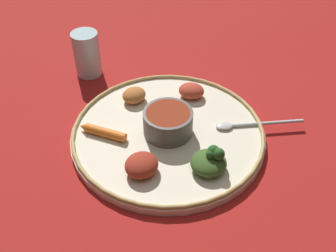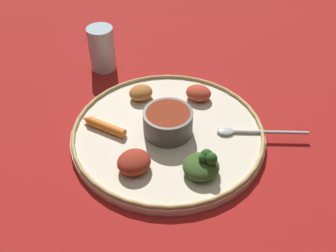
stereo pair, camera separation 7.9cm
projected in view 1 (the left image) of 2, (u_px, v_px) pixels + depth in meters
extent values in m
plane|color=maroon|center=(168.00, 137.00, 0.81)|extent=(2.40, 2.40, 0.00)
cylinder|color=beige|center=(168.00, 134.00, 0.80)|extent=(0.38, 0.38, 0.01)
torus|color=tan|center=(168.00, 131.00, 0.80)|extent=(0.38, 0.38, 0.01)
cylinder|color=#4C4742|center=(168.00, 122.00, 0.78)|extent=(0.10, 0.10, 0.05)
cylinder|color=maroon|center=(168.00, 114.00, 0.77)|extent=(0.09, 0.09, 0.01)
ellipsoid|color=silver|center=(224.00, 126.00, 0.80)|extent=(0.04, 0.03, 0.01)
cylinder|color=silver|center=(268.00, 123.00, 0.81)|extent=(0.14, 0.06, 0.01)
ellipsoid|color=#385623|center=(208.00, 163.00, 0.71)|extent=(0.09, 0.09, 0.03)
sphere|color=#23511E|center=(211.00, 154.00, 0.70)|extent=(0.02, 0.02, 0.02)
sphere|color=#23511E|center=(218.00, 154.00, 0.70)|extent=(0.02, 0.02, 0.02)
sphere|color=#23511E|center=(214.00, 151.00, 0.70)|extent=(0.02, 0.02, 0.02)
cylinder|color=orange|center=(106.00, 133.00, 0.78)|extent=(0.09, 0.03, 0.02)
cone|color=orange|center=(83.00, 127.00, 0.80)|extent=(0.02, 0.02, 0.02)
ellipsoid|color=maroon|center=(142.00, 165.00, 0.71)|extent=(0.08, 0.08, 0.03)
ellipsoid|color=#B2662D|center=(134.00, 95.00, 0.86)|extent=(0.07, 0.07, 0.03)
ellipsoid|color=#B73D28|center=(191.00, 91.00, 0.87)|extent=(0.06, 0.05, 0.03)
cylinder|color=silver|center=(87.00, 54.00, 0.94)|extent=(0.06, 0.06, 0.11)
cylinder|color=tan|center=(89.00, 67.00, 0.96)|extent=(0.05, 0.05, 0.03)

